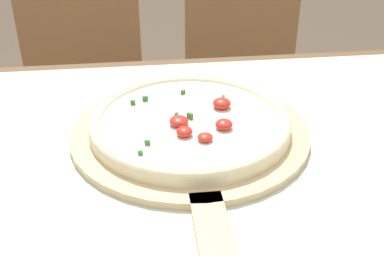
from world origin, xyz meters
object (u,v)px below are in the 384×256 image
(pizza_peel, at_px, (191,138))
(chair_left, at_px, (85,95))
(chair_right, at_px, (248,87))
(pizza, at_px, (190,122))

(pizza_peel, xyz_separation_m, chair_left, (-0.26, 0.75, -0.27))
(pizza_peel, height_order, chair_right, chair_right)
(chair_left, height_order, chair_right, same)
(pizza, distance_m, chair_left, 0.82)
(pizza, relative_size, chair_right, 0.38)
(pizza, distance_m, chair_right, 0.83)
(chair_left, xyz_separation_m, chair_right, (0.53, -0.00, 0.00))
(pizza_peel, distance_m, chair_right, 0.84)
(pizza_peel, bearing_deg, pizza, 89.31)
(pizza_peel, relative_size, chair_right, 0.71)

